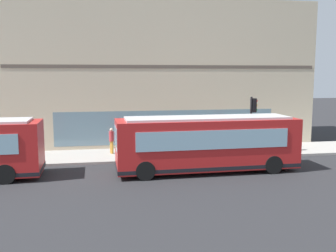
{
  "coord_description": "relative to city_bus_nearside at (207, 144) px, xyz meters",
  "views": [
    {
      "loc": [
        -20.05,
        4.66,
        5.36
      ],
      "look_at": [
        2.57,
        0.68,
        2.24
      ],
      "focal_mm": 40.54,
      "sensor_mm": 36.0,
      "label": 1
    }
  ],
  "objects": [
    {
      "name": "ground",
      "position": [
        0.11,
        1.03,
        -1.55
      ],
      "size": [
        120.0,
        120.0,
        0.0
      ],
      "primitive_type": "plane",
      "color": "#262628"
    },
    {
      "name": "sidewalk_curb",
      "position": [
        4.75,
        1.03,
        -1.48
      ],
      "size": [
        4.09,
        40.0,
        0.15
      ],
      "primitive_type": "cube",
      "color": "#9E9991",
      "rests_on": "ground"
    },
    {
      "name": "building_corner",
      "position": [
        10.66,
        1.03,
        3.81
      ],
      "size": [
        7.79,
        22.74,
        10.75
      ],
      "color": "beige",
      "rests_on": "ground"
    },
    {
      "name": "city_bus_nearside",
      "position": [
        0.0,
        0.0,
        0.0
      ],
      "size": [
        2.73,
        10.08,
        3.07
      ],
      "color": "red",
      "rests_on": "ground"
    },
    {
      "name": "traffic_light_near_corner",
      "position": [
        3.11,
        -3.94,
        1.24
      ],
      "size": [
        0.32,
        0.49,
        3.79
      ],
      "color": "black",
      "rests_on": "sidewalk_curb"
    },
    {
      "name": "fire_hydrant",
      "position": [
        3.28,
        -0.03,
        -1.04
      ],
      "size": [
        0.35,
        0.35,
        0.74
      ],
      "color": "gold",
      "rests_on": "sidewalk_curb"
    },
    {
      "name": "pedestrian_near_hydrant",
      "position": [
        3.83,
        -7.19,
        -0.47
      ],
      "size": [
        0.32,
        0.32,
        1.63
      ],
      "color": "#99994C",
      "rests_on": "sidewalk_curb"
    },
    {
      "name": "pedestrian_walking_along_curb",
      "position": [
        5.07,
        5.09,
        -0.42
      ],
      "size": [
        0.32,
        0.32,
        1.71
      ],
      "color": "gold",
      "rests_on": "sidewalk_curb"
    },
    {
      "name": "pedestrian_by_light_pole",
      "position": [
        5.39,
        0.75,
        -0.44
      ],
      "size": [
        0.32,
        0.32,
        1.68
      ],
      "color": "#8C3F8C",
      "rests_on": "sidewalk_curb"
    },
    {
      "name": "newspaper_vending_box",
      "position": [
        3.46,
        1.23,
        -0.95
      ],
      "size": [
        0.44,
        0.43,
        0.9
      ],
      "color": "#BF3F19",
      "rests_on": "sidewalk_curb"
    }
  ]
}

